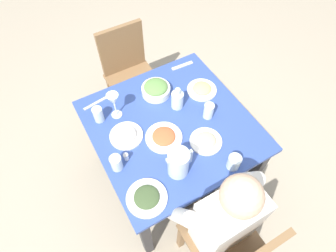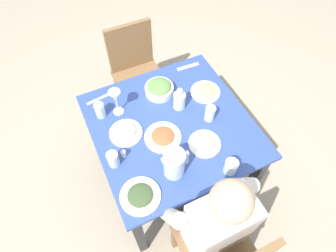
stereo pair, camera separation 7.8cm
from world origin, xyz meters
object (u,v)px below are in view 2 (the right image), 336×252
(chair_far, at_px, (136,70))
(wine_glass, at_px, (115,98))
(water_pitcher, at_px, (174,163))
(water_glass_near_right, at_px, (113,159))
(water_glass_by_pitcher, at_px, (100,110))
(plate_yoghurt, at_px, (126,132))
(plate_dolmas, at_px, (140,196))
(salt_shaker, at_px, (124,154))
(plate_beans, at_px, (205,143))
(water_glass_far_left, at_px, (210,113))
(salad_bowl, at_px, (159,88))
(plate_rice_curry, at_px, (163,137))
(diner_near, at_px, (208,213))
(oil_carafe, at_px, (179,101))
(plate_fries, at_px, (206,91))
(water_glass_near_left, at_px, (231,167))
(dining_table, at_px, (171,134))

(chair_far, distance_m, wine_glass, 0.73)
(water_pitcher, relative_size, water_glass_near_right, 1.79)
(water_glass_near_right, bearing_deg, water_glass_by_pitcher, 83.91)
(water_pitcher, xyz_separation_m, plate_yoghurt, (-0.16, 0.36, -0.08))
(plate_dolmas, bearing_deg, plate_yoghurt, 80.03)
(water_pitcher, xyz_separation_m, salt_shaker, (-0.22, 0.21, -0.07))
(plate_beans, distance_m, water_glass_far_left, 0.20)
(plate_beans, height_order, salt_shaker, salt_shaker)
(salad_bowl, bearing_deg, plate_rice_curry, -111.04)
(water_pitcher, distance_m, plate_rice_curry, 0.25)
(plate_beans, distance_m, wine_glass, 0.61)
(chair_far, distance_m, diner_near, 1.36)
(salt_shaker, bearing_deg, plate_beans, -15.86)
(salad_bowl, height_order, oil_carafe, oil_carafe)
(plate_fries, relative_size, oil_carafe, 1.24)
(oil_carafe, height_order, salt_shaker, oil_carafe)
(salad_bowl, bearing_deg, water_glass_near_left, -80.38)
(plate_rice_curry, height_order, water_glass_far_left, water_glass_far_left)
(diner_near, relative_size, plate_rice_curry, 5.18)
(plate_fries, xyz_separation_m, oil_carafe, (-0.22, -0.03, 0.04))
(plate_yoghurt, relative_size, water_glass_near_right, 1.95)
(wine_glass, relative_size, salt_shaker, 3.63)
(water_glass_far_left, distance_m, salt_shaker, 0.59)
(dining_table, relative_size, plate_fries, 4.83)
(chair_far, xyz_separation_m, water_glass_by_pitcher, (-0.43, -0.52, 0.29))
(water_pitcher, distance_m, water_glass_near_left, 0.32)
(plate_fries, bearing_deg, diner_near, -117.99)
(chair_far, height_order, plate_beans, chair_far)
(salad_bowl, distance_m, oil_carafe, 0.18)
(water_glass_near_right, bearing_deg, plate_rice_curry, 6.80)
(plate_beans, height_order, water_glass_near_left, water_glass_near_left)
(salad_bowl, bearing_deg, water_pitcher, -106.41)
(plate_dolmas, height_order, salt_shaker, salt_shaker)
(water_glass_near_right, bearing_deg, plate_fries, 18.26)
(water_glass_near_left, xyz_separation_m, wine_glass, (-0.43, 0.67, 0.10))
(water_glass_near_right, relative_size, oil_carafe, 0.64)
(oil_carafe, bearing_deg, water_pitcher, -120.26)
(water_glass_by_pitcher, bearing_deg, water_pitcher, -65.69)
(water_pitcher, relative_size, salt_shaker, 3.52)
(water_pitcher, relative_size, wine_glass, 0.97)
(water_pitcher, bearing_deg, plate_yoghurt, 113.86)
(plate_yoghurt, xyz_separation_m, water_glass_far_left, (0.53, -0.12, 0.04))
(plate_rice_curry, xyz_separation_m, plate_yoghurt, (-0.19, 0.13, 0.01))
(plate_beans, xyz_separation_m, water_glass_near_right, (-0.54, 0.11, 0.04))
(plate_rice_curry, distance_m, plate_yoghurt, 0.23)
(dining_table, bearing_deg, plate_rice_curry, -144.38)
(plate_fries, height_order, salt_shaker, salt_shaker)
(plate_fries, distance_m, wine_glass, 0.62)
(plate_fries, xyz_separation_m, water_glass_near_right, (-0.75, -0.25, 0.04))
(dining_table, height_order, plate_dolmas, plate_dolmas)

